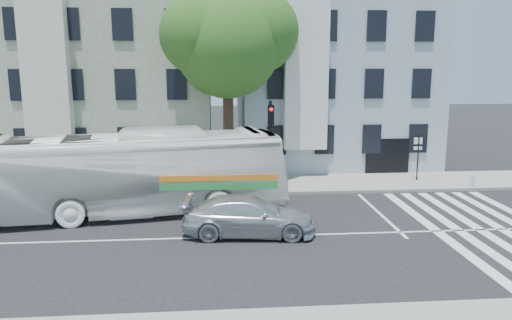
{
  "coord_description": "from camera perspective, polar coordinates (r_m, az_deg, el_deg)",
  "views": [
    {
      "loc": [
        -0.72,
        -18.21,
        6.56
      ],
      "look_at": [
        1.04,
        3.06,
        2.4
      ],
      "focal_mm": 35.0,
      "sensor_mm": 36.0,
      "label": 1
    }
  ],
  "objects": [
    {
      "name": "sidewalk_far",
      "position": [
        27.01,
        -3.08,
        -2.88
      ],
      "size": [
        80.0,
        4.0,
        0.15
      ],
      "primitive_type": "cube",
      "color": "gray",
      "rests_on": "ground"
    },
    {
      "name": "bus",
      "position": [
        22.45,
        -13.78,
        -1.41
      ],
      "size": [
        5.22,
        13.62,
        3.7
      ],
      "primitive_type": "imported",
      "rotation": [
        0.0,
        0.0,
        1.73
      ],
      "color": "white",
      "rests_on": "ground"
    },
    {
      "name": "hedge",
      "position": [
        26.14,
        -19.5,
        -3.03
      ],
      "size": [
        8.07,
        4.32,
        0.7
      ],
      "primitive_type": null,
      "rotation": [
        0.0,
        0.0,
        0.43
      ],
      "color": "#325E1E",
      "rests_on": "sidewalk_far"
    },
    {
      "name": "ground",
      "position": [
        19.37,
        -2.35,
        -8.78
      ],
      "size": [
        120.0,
        120.0,
        0.0
      ],
      "primitive_type": "plane",
      "color": "black",
      "rests_on": "ground"
    },
    {
      "name": "street_tree",
      "position": [
        26.99,
        -3.17,
        13.71
      ],
      "size": [
        7.3,
        5.9,
        11.1
      ],
      "color": "#2D2116",
      "rests_on": "ground"
    },
    {
      "name": "far_sign_pole",
      "position": [
        28.92,
        18.03,
        0.94
      ],
      "size": [
        0.46,
        0.17,
        2.56
      ],
      "rotation": [
        0.0,
        0.0,
        -0.07
      ],
      "color": "black",
      "rests_on": "sidewalk_far"
    },
    {
      "name": "building_right",
      "position": [
        34.12,
        8.45,
        9.13
      ],
      "size": [
        12.0,
        10.0,
        11.0
      ],
      "primitive_type": "cube",
      "color": "#9FB5BD",
      "rests_on": "ground"
    },
    {
      "name": "building_left",
      "position": [
        33.82,
        -15.63,
        8.83
      ],
      "size": [
        12.0,
        10.0,
        11.0
      ],
      "primitive_type": "cube",
      "color": "gray",
      "rests_on": "ground"
    },
    {
      "name": "traffic_signal",
      "position": [
        24.56,
        1.67,
        2.86
      ],
      "size": [
        0.5,
        0.55,
        4.76
      ],
      "rotation": [
        0.0,
        0.0,
        -0.14
      ],
      "color": "black",
      "rests_on": "ground"
    },
    {
      "name": "fire_hydrant",
      "position": [
        28.62,
        23.5,
        -2.1
      ],
      "size": [
        0.41,
        0.24,
        0.71
      ],
      "rotation": [
        0.0,
        0.0,
        -0.28
      ],
      "color": "silver",
      "rests_on": "sidewalk_far"
    },
    {
      "name": "sedan",
      "position": [
        19.39,
        -0.82,
        -6.42
      ],
      "size": [
        2.52,
        5.32,
        1.5
      ],
      "primitive_type": "imported",
      "rotation": [
        0.0,
        0.0,
        1.49
      ],
      "color": "silver",
      "rests_on": "ground"
    }
  ]
}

